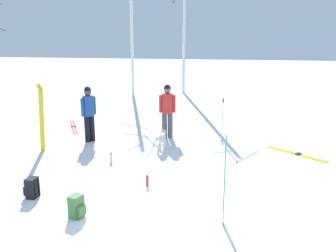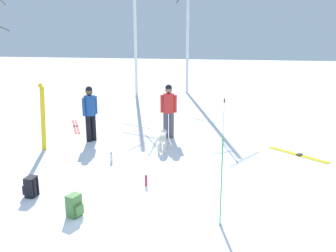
{
  "view_description": "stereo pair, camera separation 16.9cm",
  "coord_description": "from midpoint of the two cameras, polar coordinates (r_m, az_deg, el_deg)",
  "views": [
    {
      "loc": [
        1.19,
        -7.12,
        3.64
      ],
      "look_at": [
        0.08,
        2.37,
        1.0
      ],
      "focal_mm": 41.18,
      "sensor_mm": 36.0,
      "label": 1
    },
    {
      "loc": [
        1.35,
        -7.1,
        3.64
      ],
      "look_at": [
        0.08,
        2.37,
        1.0
      ],
      "focal_mm": 41.18,
      "sensor_mm": 36.0,
      "label": 2
    }
  ],
  "objects": [
    {
      "name": "backpack_1",
      "position": [
        8.75,
        -19.09,
        -8.51
      ],
      "size": [
        0.3,
        0.28,
        0.44
      ],
      "color": "black",
      "rests_on": "ground_plane"
    },
    {
      "name": "ski_pair_planted_0",
      "position": [
        11.47,
        -17.63,
        1.21
      ],
      "size": [
        0.17,
        0.16,
        1.94
      ],
      "color": "yellow",
      "rests_on": "ground_plane"
    },
    {
      "name": "ground_plane",
      "position": [
        8.09,
        -2.27,
        -11.3
      ],
      "size": [
        60.0,
        60.0,
        0.0
      ],
      "primitive_type": "plane",
      "color": "white"
    },
    {
      "name": "backpack_0",
      "position": [
        7.69,
        -13.08,
        -11.42
      ],
      "size": [
        0.34,
        0.32,
        0.44
      ],
      "color": "#4C7F3F",
      "rests_on": "ground_plane"
    },
    {
      "name": "ski_pair_planted_1",
      "position": [
        6.95,
        8.61,
        -8.23
      ],
      "size": [
        0.03,
        0.25,
        1.75
      ],
      "color": "green",
      "rests_on": "ground_plane"
    },
    {
      "name": "water_bottle_0",
      "position": [
        10.32,
        -7.92,
        -4.62
      ],
      "size": [
        0.07,
        0.07,
        0.27
      ],
      "color": "silver",
      "rests_on": "ground_plane"
    },
    {
      "name": "person_2",
      "position": [
        11.98,
        -11.07,
        2.33
      ],
      "size": [
        0.36,
        0.43,
        1.72
      ],
      "color": "black",
      "rests_on": "ground_plane"
    },
    {
      "name": "ski_pair_lying_1",
      "position": [
        13.94,
        -13.15,
        -0.06
      ],
      "size": [
        0.92,
        1.77,
        0.05
      ],
      "color": "red",
      "rests_on": "ground_plane"
    },
    {
      "name": "person_0",
      "position": [
        12.08,
        0.49,
        2.72
      ],
      "size": [
        0.52,
        0.34,
        1.72
      ],
      "color": "#4C4C56",
      "rests_on": "ground_plane"
    },
    {
      "name": "water_bottle_1",
      "position": [
        8.81,
        -2.7,
        -8.09
      ],
      "size": [
        0.06,
        0.06,
        0.26
      ],
      "color": "red",
      "rests_on": "ground_plane"
    },
    {
      "name": "birch_tree_1",
      "position": [
        19.0,
        -4.63,
        15.58
      ],
      "size": [
        1.35,
        1.35,
        6.92
      ],
      "color": "silver",
      "rests_on": "ground_plane"
    },
    {
      "name": "dog",
      "position": [
        10.99,
        -0.39,
        -1.77
      ],
      "size": [
        0.23,
        0.9,
        0.57
      ],
      "color": "beige",
      "rests_on": "ground_plane"
    },
    {
      "name": "ski_poles_0",
      "position": [
        11.69,
        8.63,
        0.9
      ],
      "size": [
        0.07,
        0.22,
        1.38
      ],
      "color": "#B2B2BC",
      "rests_on": "ground_plane"
    },
    {
      "name": "ski_pair_lying_0",
      "position": [
        11.38,
        19.07,
        -4.03
      ],
      "size": [
        1.5,
        1.3,
        0.05
      ],
      "color": "yellow",
      "rests_on": "ground_plane"
    },
    {
      "name": "birch_tree_2",
      "position": [
        19.66,
        3.2,
        16.84
      ],
      "size": [
        1.54,
        1.42,
        7.95
      ],
      "color": "silver",
      "rests_on": "ground_plane"
    }
  ]
}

